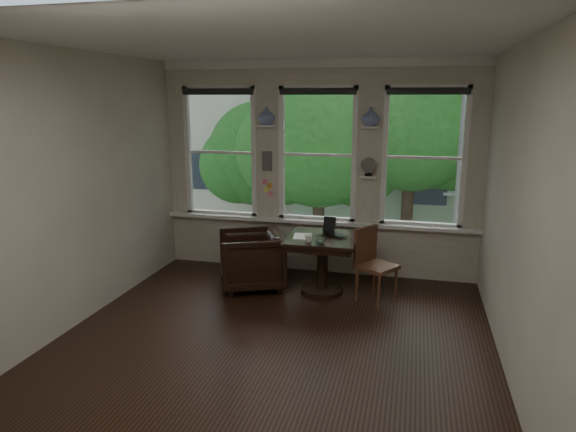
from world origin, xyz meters
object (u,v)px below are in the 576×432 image
(armchair_left, at_px, (251,260))
(side_chair_right, at_px, (377,266))
(laptop, at_px, (331,235))
(mug, at_px, (308,239))
(table, at_px, (322,265))

(armchair_left, relative_size, side_chair_right, 0.91)
(armchair_left, height_order, laptop, laptop)
(side_chair_right, distance_m, mug, 0.91)
(table, height_order, side_chair_right, side_chair_right)
(laptop, bearing_deg, mug, -90.62)
(side_chair_right, bearing_deg, laptop, 104.77)
(table, bearing_deg, mug, -114.93)
(table, relative_size, side_chair_right, 0.98)
(side_chair_right, distance_m, laptop, 0.71)
(side_chair_right, xyz_separation_m, laptop, (-0.61, 0.20, 0.30))
(armchair_left, bearing_deg, side_chair_right, 63.86)
(side_chair_right, bearing_deg, armchair_left, 119.80)
(armchair_left, bearing_deg, laptop, 72.93)
(table, distance_m, side_chair_right, 0.73)
(armchair_left, bearing_deg, table, 70.18)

